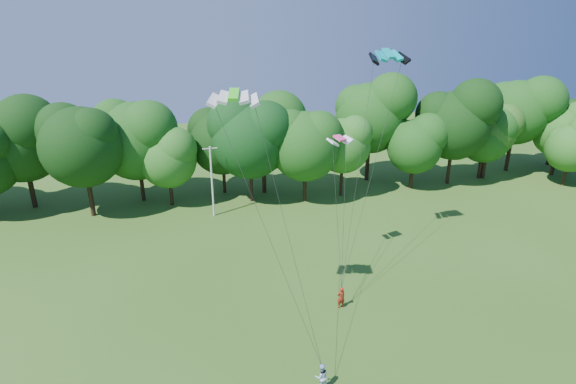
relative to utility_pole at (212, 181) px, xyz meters
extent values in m
cylinder|color=silver|center=(0.00, 0.00, -0.12)|extent=(0.19, 0.19, 7.64)
cube|color=silver|center=(0.00, 0.00, 3.51)|extent=(1.53, 0.15, 0.08)
imported|color=maroon|center=(7.56, -18.89, -3.10)|extent=(0.65, 0.47, 1.68)
imported|color=#B5D1FB|center=(3.86, -25.90, -3.12)|extent=(0.81, 0.64, 1.64)
cube|color=#05A2A6|center=(13.52, -11.25, 13.24)|extent=(3.23, 1.62, 0.78)
cube|color=#3CE221|center=(0.37, -19.27, 11.72)|extent=(3.06, 1.87, 0.60)
cube|color=#F7448B|center=(9.34, -12.44, 7.04)|extent=(2.24, 1.58, 0.36)
cylinder|color=#311F13|center=(4.62, 3.25, -1.62)|extent=(0.51, 0.51, 4.64)
ellipsoid|color=#0E3411|center=(4.62, 3.25, 4.50)|extent=(9.28, 9.28, 10.13)
cylinder|color=black|center=(35.87, 4.18, -2.13)|extent=(0.40, 0.40, 3.62)
ellipsoid|color=#274F18|center=(35.87, 4.18, 2.64)|extent=(7.24, 7.24, 7.90)
camera|label=1|loc=(-2.65, -44.82, 15.55)|focal=28.00mm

